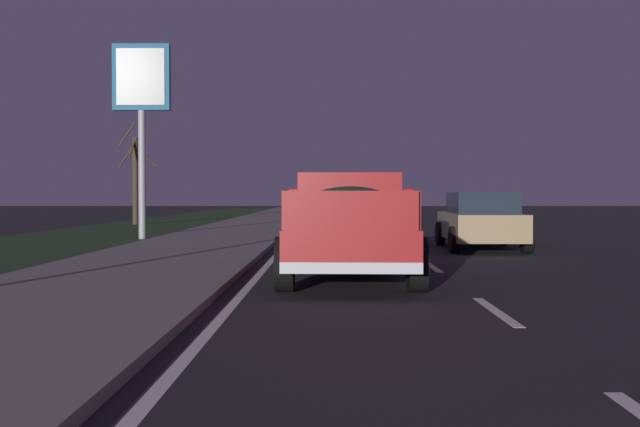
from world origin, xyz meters
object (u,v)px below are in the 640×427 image
Objects in this scene: sedan_blue at (341,213)px; bare_tree_far at (135,176)px; pickup_truck at (350,223)px; gas_price_sign at (141,93)px; sedan_tan at (481,220)px.

bare_tree_far is at bearing 50.98° from sedan_blue.
gas_price_sign is (11.90, 6.60, 3.86)m from pickup_truck.
sedan_blue and sedan_tan have the same top height.
sedan_blue is at bearing -59.14° from gas_price_sign.
gas_price_sign is 12.87m from bare_tree_far.
sedan_blue is 1.00× the size of sedan_tan.
gas_price_sign is at bearing 120.86° from sedan_blue.
bare_tree_far is (8.16, 10.07, 1.60)m from sedan_blue.
sedan_blue is at bearing -0.42° from pickup_truck.
gas_price_sign is 1.28× the size of bare_tree_far.
pickup_truck is at bearing -157.53° from bare_tree_far.
sedan_tan is 0.69× the size of gas_price_sign.
gas_price_sign is (4.65, 10.33, 4.06)m from sedan_tan.
sedan_blue is 8.81m from gas_price_sign.
sedan_blue is at bearing 22.69° from sedan_tan.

